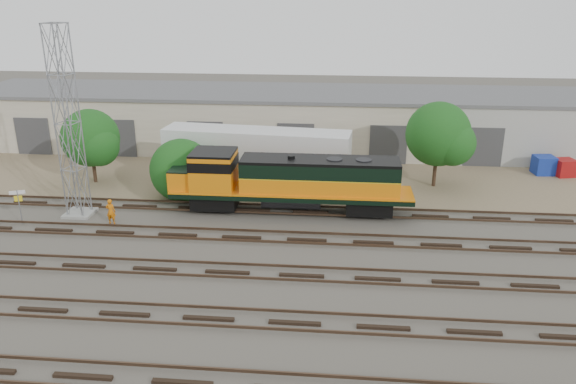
# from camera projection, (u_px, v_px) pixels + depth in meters

# --- Properties ---
(ground) EXTENTS (140.00, 140.00, 0.00)m
(ground) POSITION_uv_depth(u_px,v_px,m) (237.00, 249.00, 32.94)
(ground) COLOR #47423A
(ground) RESTS_ON ground
(dirt_strip) EXTENTS (80.00, 16.00, 0.02)m
(dirt_strip) POSITION_uv_depth(u_px,v_px,m) (269.00, 171.00, 46.97)
(dirt_strip) COLOR #726047
(dirt_strip) RESTS_ON ground
(tracks) EXTENTS (80.00, 20.40, 0.28)m
(tracks) POSITION_uv_depth(u_px,v_px,m) (227.00, 272.00, 30.11)
(tracks) COLOR black
(tracks) RESTS_ON ground
(warehouse) EXTENTS (58.40, 10.40, 5.30)m
(warehouse) POSITION_uv_depth(u_px,v_px,m) (279.00, 119.00, 53.52)
(warehouse) COLOR beige
(warehouse) RESTS_ON ground
(locomotive) EXTENTS (16.27, 2.85, 3.91)m
(locomotive) POSITION_uv_depth(u_px,v_px,m) (287.00, 181.00, 37.58)
(locomotive) COLOR black
(locomotive) RESTS_ON tracks
(signal_tower) EXTENTS (1.84, 1.84, 12.45)m
(signal_tower) POSITION_uv_depth(u_px,v_px,m) (68.00, 127.00, 35.86)
(signal_tower) COLOR gray
(signal_tower) RESTS_ON ground
(sign_post) EXTENTS (0.90, 0.39, 2.33)m
(sign_post) POSITION_uv_depth(u_px,v_px,m) (19.00, 200.00, 35.91)
(sign_post) COLOR gray
(sign_post) RESTS_ON ground
(worker) EXTENTS (0.62, 0.42, 1.69)m
(worker) POSITION_uv_depth(u_px,v_px,m) (111.00, 211.00, 36.23)
(worker) COLOR orange
(worker) RESTS_ON ground
(semi_trailer) EXTENTS (14.43, 4.29, 4.37)m
(semi_trailer) POSITION_uv_depth(u_px,v_px,m) (261.00, 151.00, 42.66)
(semi_trailer) COLOR silver
(semi_trailer) RESTS_ON ground
(dumpster_blue) EXTENTS (1.73, 1.64, 1.50)m
(dumpster_blue) POSITION_uv_depth(u_px,v_px,m) (544.00, 165.00, 45.95)
(dumpster_blue) COLOR #162F97
(dumpster_blue) RESTS_ON ground
(dumpster_red) EXTENTS (1.79, 1.71, 1.40)m
(dumpster_red) POSITION_uv_depth(u_px,v_px,m) (564.00, 168.00, 45.49)
(dumpster_red) COLOR maroon
(dumpster_red) RESTS_ON ground
(tree_west) EXTENTS (4.66, 4.43, 5.80)m
(tree_west) POSITION_uv_depth(u_px,v_px,m) (92.00, 140.00, 42.92)
(tree_west) COLOR #382619
(tree_west) RESTS_ON ground
(tree_mid) EXTENTS (4.79, 4.56, 4.56)m
(tree_mid) POSITION_uv_depth(u_px,v_px,m) (184.00, 172.00, 40.46)
(tree_mid) COLOR #382619
(tree_mid) RESTS_ON ground
(tree_east) EXTENTS (5.09, 4.85, 6.55)m
(tree_east) POSITION_uv_depth(u_px,v_px,m) (442.00, 136.00, 41.83)
(tree_east) COLOR #382619
(tree_east) RESTS_ON ground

